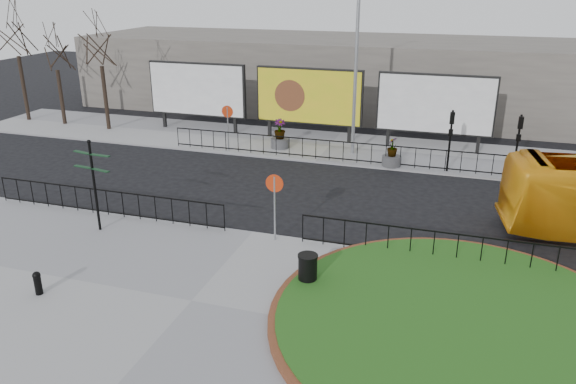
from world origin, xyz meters
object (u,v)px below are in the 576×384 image
at_px(fingerpost_sign, 93,177).
at_px(litter_bin, 308,270).
at_px(billboard_mid, 309,97).
at_px(lamp_post, 356,64).
at_px(bollard, 38,282).
at_px(planter_c, 392,156).
at_px(planter_a, 280,137).

xyz_separation_m(fingerpost_sign, litter_bin, (8.49, -1.57, -1.58)).
bearing_deg(billboard_mid, lamp_post, -33.25).
height_order(billboard_mid, fingerpost_sign, billboard_mid).
relative_size(fingerpost_sign, bollard, 4.70).
bearing_deg(lamp_post, planter_c, -34.83).
xyz_separation_m(fingerpost_sign, planter_a, (2.99, 12.30, -1.49)).
relative_size(bollard, planter_c, 0.51).
relative_size(fingerpost_sign, litter_bin, 3.39).
height_order(lamp_post, bollard, lamp_post).
bearing_deg(planter_a, fingerpost_sign, -103.68).
bearing_deg(bollard, fingerpost_sign, 102.91).
xyz_separation_m(bollard, planter_a, (1.97, 16.77, 0.20)).
height_order(litter_bin, planter_a, planter_a).
relative_size(billboard_mid, planter_a, 3.86).
bearing_deg(fingerpost_sign, litter_bin, 1.98).
xyz_separation_m(lamp_post, planter_c, (2.30, -1.60, -4.19)).
bearing_deg(billboard_mid, bollard, -98.93).
distance_m(fingerpost_sign, litter_bin, 8.77).
bearing_deg(planter_a, billboard_mid, 65.46).
bearing_deg(lamp_post, billboard_mid, 146.75).
distance_m(billboard_mid, lamp_post, 4.23).
relative_size(billboard_mid, fingerpost_sign, 1.79).
distance_m(litter_bin, planter_a, 14.91).
bearing_deg(planter_c, fingerpost_sign, -130.39).
bearing_deg(litter_bin, planter_a, 111.61).
distance_m(lamp_post, planter_c, 5.04).
bearing_deg(lamp_post, bollard, -109.39).
xyz_separation_m(billboard_mid, litter_bin, (4.48, -16.09, -1.96)).
distance_m(lamp_post, litter_bin, 14.80).
bearing_deg(planter_c, billboard_mid, 146.06).
relative_size(bollard, planter_a, 0.46).
bearing_deg(billboard_mid, fingerpost_sign, -105.43).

